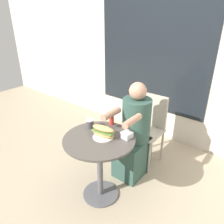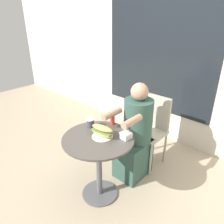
# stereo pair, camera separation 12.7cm
# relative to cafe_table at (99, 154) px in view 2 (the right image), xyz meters

# --- Properties ---
(ground_plane) EXTENTS (8.00, 8.00, 0.00)m
(ground_plane) POSITION_rel_cafe_table_xyz_m (0.00, 0.00, -0.51)
(ground_plane) COLOR tan
(storefront_wall) EXTENTS (8.00, 0.09, 2.80)m
(storefront_wall) POSITION_rel_cafe_table_xyz_m (-0.01, 1.54, 0.89)
(storefront_wall) COLOR beige
(storefront_wall) RESTS_ON ground_plane
(cafe_table) EXTENTS (0.68, 0.68, 0.70)m
(cafe_table) POSITION_rel_cafe_table_xyz_m (0.00, 0.00, 0.00)
(cafe_table) COLOR #47423D
(cafe_table) RESTS_ON ground_plane
(diner_chair) EXTENTS (0.39, 0.39, 0.87)m
(diner_chair) POSITION_rel_cafe_table_xyz_m (0.06, 0.86, 0.01)
(diner_chair) COLOR #ADA393
(diner_chair) RESTS_ON ground_plane
(seated_diner) EXTENTS (0.33, 0.57, 1.12)m
(seated_diner) POSITION_rel_cafe_table_xyz_m (0.06, 0.51, -0.02)
(seated_diner) COLOR #2D4C42
(seated_diner) RESTS_ON ground_plane
(sandwich_on_plate) EXTENTS (0.24, 0.20, 0.12)m
(sandwich_on_plate) POSITION_rel_cafe_table_xyz_m (0.02, 0.04, 0.24)
(sandwich_on_plate) COLOR white
(sandwich_on_plate) RESTS_ON cafe_table
(drink_cup) EXTENTS (0.08, 0.08, 0.09)m
(drink_cup) POSITION_rel_cafe_table_xyz_m (-0.21, 0.10, 0.23)
(drink_cup) COLOR #424247
(drink_cup) RESTS_ON cafe_table
(napkin_box) EXTENTS (0.10, 0.10, 0.06)m
(napkin_box) POSITION_rel_cafe_table_xyz_m (0.20, 0.17, 0.22)
(napkin_box) COLOR silver
(napkin_box) RESTS_ON cafe_table
(condiment_bottle) EXTENTS (0.05, 0.05, 0.15)m
(condiment_bottle) POSITION_rel_cafe_table_xyz_m (-0.08, 0.29, 0.26)
(condiment_bottle) COLOR red
(condiment_bottle) RESTS_ON cafe_table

